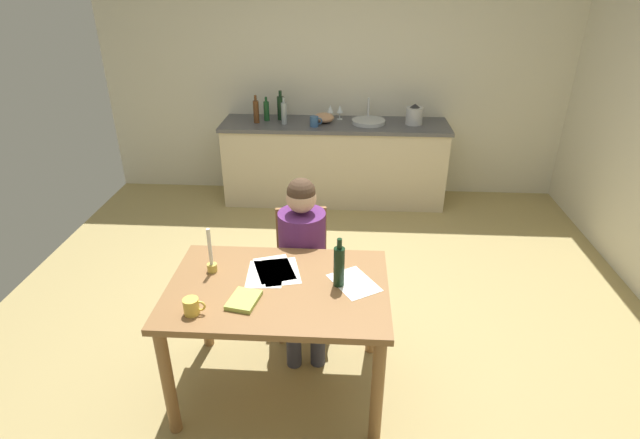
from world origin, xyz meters
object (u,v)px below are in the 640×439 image
Objects in this scene: book_magazine at (244,300)px; bottle_wine_red at (281,107)px; bottle_oil at (256,111)px; wine_glass_near_sink at (340,109)px; chair_at_table at (303,264)px; stovetop_kettle at (414,115)px; coffee_mug at (192,306)px; mixing_bowl at (324,118)px; wine_bottle_on_table at (339,266)px; bottle_vinegar at (266,111)px; bottle_sauce at (284,113)px; person_seated at (303,253)px; wine_glass_by_kettle at (330,109)px; sink_unit at (368,121)px; candlestick at (211,260)px; teacup_on_counter at (314,121)px; dining_table at (278,302)px.

bottle_wine_red is (-0.21, 3.18, 0.25)m from book_magazine.
bottle_oil is 1.92× the size of wine_glass_near_sink.
stovetop_kettle is at bearing 66.15° from chair_at_table.
coffee_mug is 0.54× the size of mixing_bowl.
wine_bottle_on_table is at bearing 22.27° from coffee_mug.
bottle_sauce reaches higher than bottle_vinegar.
person_seated reaches higher than book_magazine.
bottle_wine_red is 1.42× the size of mixing_bowl.
wine_bottle_on_table is (0.25, -0.49, 0.22)m from person_seated.
coffee_mug is at bearing -99.85° from wine_glass_by_kettle.
chair_at_table is at bearing 85.49° from book_magazine.
candlestick is at bearing -109.69° from sink_unit.
wine_glass_by_kettle is (-0.42, 0.15, 0.09)m from sink_unit.
bottle_sauce is (-0.15, 3.01, 0.23)m from book_magazine.
stovetop_kettle is (0.72, 2.88, 0.10)m from wine_bottle_on_table.
book_magazine is 3.08m from bottle_oil.
wine_bottle_on_table is 2.91m from mixing_bowl.
bottle_sauce is at bearing -155.01° from wine_glass_by_kettle.
mixing_bowl is (0.72, 0.06, -0.08)m from bottle_oil.
wine_glass_by_kettle is (0.33, 3.23, 0.22)m from book_magazine.
bottle_oil reaches higher than wine_glass_by_kettle.
wine_glass_near_sink is (0.80, 0.10, -0.00)m from bottle_vinegar.
coffee_mug is at bearing -99.15° from mixing_bowl.
bottle_oil reaches higher than bottle_vinegar.
wine_glass_near_sink is (-0.07, 3.03, 0.11)m from wine_bottle_on_table.
coffee_mug is 0.83m from wine_bottle_on_table.
bottle_sauce reaches higher than wine_bottle_on_table.
bottle_wine_red is 0.54m from wine_glass_by_kettle.
bottle_vinegar is at bearing 106.50° from wine_bottle_on_table.
chair_at_table is 2.46m from wine_glass_near_sink.
stovetop_kettle reaches higher than chair_at_table.
teacup_on_counter is (0.63, -0.11, -0.07)m from bottle_oil.
bottle_vinegar is 0.58m from teacup_on_counter.
book_magazine is 1.26× the size of wine_glass_by_kettle.
bottle_oil is (-0.21, 3.15, 0.21)m from coffee_mug.
stovetop_kettle reaches higher than wine_bottle_on_table.
teacup_on_counter is (0.02, 2.77, 0.30)m from dining_table.
sink_unit is 0.45m from wine_glass_by_kettle.
coffee_mug is 3.42m from wine_glass_near_sink.
wine_bottle_on_table reaches higher than coffee_mug.
dining_table is 9.72× the size of teacup_on_counter.
person_seated is 2.54m from bottle_vinegar.
dining_table is 4.94× the size of bottle_vinegar.
sink_unit is at bearing 179.51° from stovetop_kettle.
bottle_vinegar is at bearing 92.23° from candlestick.
sink_unit is (0.75, 3.09, 0.14)m from book_magazine.
chair_at_table is 0.81m from candlestick.
coffee_mug is at bearing -122.15° from person_seated.
stovetop_kettle reaches higher than dining_table.
sink_unit is at bearing 78.63° from dining_table.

